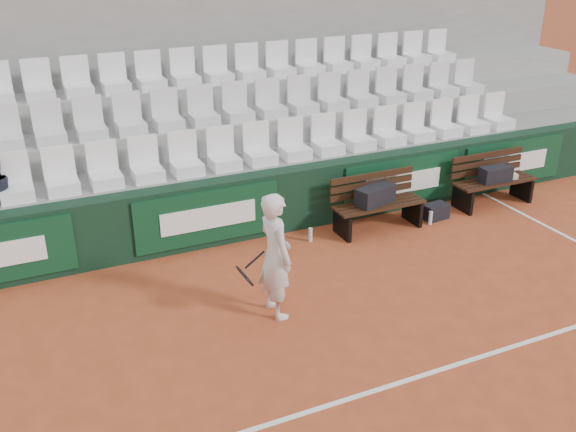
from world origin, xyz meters
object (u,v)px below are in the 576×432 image
object	(u,v)px
sports_bag_right	(496,174)
tennis_player	(275,256)
sports_bag_ground	(435,211)
bench_right	(493,192)
water_bottle_far	(430,218)
bench_left	(378,216)
sports_bag_left	(375,195)
water_bottle_near	(310,235)

from	to	relation	value
sports_bag_right	tennis_player	bearing A→B (deg)	-161.72
sports_bag_right	sports_bag_ground	world-z (taller)	sports_bag_right
sports_bag_right	sports_bag_ground	size ratio (longest dim) A/B	1.32
bench_right	sports_bag_right	xyz separation A→B (m)	(-0.03, -0.03, 0.35)
bench_right	water_bottle_far	bearing A→B (deg)	-170.87
water_bottle_far	bench_right	bearing A→B (deg)	9.13
bench_left	sports_bag_left	size ratio (longest dim) A/B	2.27
water_bottle_near	tennis_player	size ratio (longest dim) A/B	0.14
water_bottle_far	bench_left	bearing A→B (deg)	167.53
sports_bag_left	water_bottle_near	distance (m)	1.21
sports_bag_left	tennis_player	size ratio (longest dim) A/B	0.41
water_bottle_far	tennis_player	bearing A→B (deg)	-157.63
water_bottle_far	tennis_player	world-z (taller)	tennis_player
bench_right	sports_bag_right	distance (m)	0.36
sports_bag_ground	water_bottle_near	size ratio (longest dim) A/B	1.88
sports_bag_right	water_bottle_far	world-z (taller)	sports_bag_right
sports_bag_right	tennis_player	distance (m)	5.05
bench_right	water_bottle_near	bearing A→B (deg)	179.80
bench_right	water_bottle_near	world-z (taller)	bench_right
bench_left	bench_right	size ratio (longest dim) A/B	1.00
tennis_player	sports_bag_right	bearing A→B (deg)	18.28
sports_bag_left	sports_bag_ground	world-z (taller)	sports_bag_left
sports_bag_ground	water_bottle_near	bearing A→B (deg)	177.49
bench_left	water_bottle_far	size ratio (longest dim) A/B	6.63
sports_bag_ground	sports_bag_left	bearing A→B (deg)	176.66
sports_bag_right	water_bottle_far	size ratio (longest dim) A/B	2.43
bench_left	water_bottle_near	size ratio (longest dim) A/B	6.75
sports_bag_right	water_bottle_far	xyz separation A→B (m)	(-1.45, -0.21, -0.46)
bench_left	tennis_player	bearing A→B (deg)	-147.53
bench_left	sports_bag_right	world-z (taller)	sports_bag_right
sports_bag_ground	tennis_player	distance (m)	3.92
sports_bag_left	water_bottle_far	bearing A→B (deg)	-13.01
bench_right	sports_bag_ground	xyz separation A→B (m)	(-1.26, -0.09, -0.10)
bench_left	sports_bag_ground	size ratio (longest dim) A/B	3.60
water_bottle_near	water_bottle_far	size ratio (longest dim) A/B	0.98
tennis_player	water_bottle_far	bearing A→B (deg)	22.37
water_bottle_far	sports_bag_left	bearing A→B (deg)	166.99
sports_bag_right	water_bottle_near	size ratio (longest dim) A/B	2.48
sports_bag_right	water_bottle_near	bearing A→B (deg)	179.29
bench_left	bench_right	xyz separation A→B (m)	(2.35, 0.04, 0.00)
bench_right	sports_bag_right	bearing A→B (deg)	-133.28
sports_bag_left	water_bottle_far	xyz separation A→B (m)	(0.94, -0.22, -0.48)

